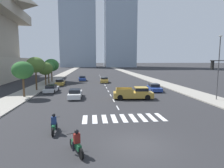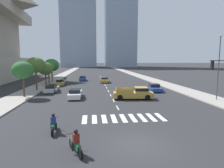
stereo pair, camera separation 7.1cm
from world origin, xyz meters
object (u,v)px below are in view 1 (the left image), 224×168
at_px(sedan_silver_1, 52,89).
at_px(street_lamp_east, 219,63).
at_px(sedan_white_0, 75,94).
at_px(street_tree_fifth, 51,65).
at_px(motorcycle_lead, 54,125).
at_px(street_tree_third, 45,69).
at_px(sedan_gold_3, 104,80).
at_px(street_tree_fourth, 48,67).
at_px(pickup_truck, 135,93).
at_px(sedan_blue_4, 154,88).
at_px(street_tree_nearest, 23,70).
at_px(sedan_blue_2, 82,78).
at_px(sedan_gold_5, 60,82).
at_px(street_tree_second, 35,65).
at_px(motorcycle_trailing, 76,144).

distance_m(sedan_silver_1, street_lamp_east, 25.89).
height_order(sedan_white_0, street_tree_fifth, street_tree_fifth).
distance_m(motorcycle_lead, sedan_white_0, 13.32).
xyz_separation_m(motorcycle_lead, street_tree_third, (-6.95, 27.94, 3.05)).
distance_m(motorcycle_lead, street_tree_fifth, 35.33).
distance_m(sedan_gold_3, street_tree_fourth, 13.41).
bearing_deg(street_tree_third, pickup_truck, -45.76).
bearing_deg(street_lamp_east, pickup_truck, 168.35).
height_order(sedan_silver_1, sedan_blue_4, sedan_blue_4).
bearing_deg(pickup_truck, street_tree_nearest, 175.79).
bearing_deg(street_tree_third, motorcycle_lead, -76.04).
distance_m(sedan_silver_1, sedan_blue_4, 17.92).
distance_m(sedan_white_0, sedan_blue_2, 23.90).
height_order(pickup_truck, street_tree_fourth, street_tree_fourth).
xyz_separation_m(motorcycle_lead, sedan_gold_5, (-3.95, 28.22, 0.03)).
xyz_separation_m(sedan_white_0, sedan_silver_1, (-4.47, 5.80, -0.03)).
bearing_deg(pickup_truck, street_lamp_east, -6.14).
bearing_deg(sedan_gold_5, street_lamp_east, -130.93).
bearing_deg(sedan_blue_4, street_tree_fifth, -122.72).
xyz_separation_m(motorcycle_lead, street_tree_fourth, (-6.95, 30.90, 3.29)).
bearing_deg(sedan_gold_3, sedan_blue_2, -128.40).
distance_m(pickup_truck, sedan_gold_5, 20.94).
distance_m(sedan_blue_4, street_tree_third, 23.18).
relative_size(street_tree_nearest, street_tree_fourth, 1.03).
distance_m(motorcycle_lead, sedan_gold_5, 28.49).
xyz_separation_m(sedan_gold_5, street_lamp_east, (23.56, -18.75, 4.39)).
distance_m(sedan_gold_5, street_tree_nearest, 14.54).
distance_m(motorcycle_lead, street_tree_nearest, 16.33).
relative_size(sedan_blue_4, street_tree_fifth, 0.87).
xyz_separation_m(sedan_gold_3, street_lamp_east, (13.61, -22.64, 4.40)).
bearing_deg(street_tree_fifth, sedan_blue_4, -37.82).
bearing_deg(sedan_white_0, sedan_gold_5, 16.37).
bearing_deg(street_lamp_east, street_tree_third, 145.17).
bearing_deg(sedan_gold_3, sedan_gold_5, -64.74).
bearing_deg(sedan_blue_4, motorcycle_lead, -32.16).
height_order(sedan_white_0, street_tree_third, street_tree_third).
relative_size(sedan_blue_2, sedan_gold_3, 1.06).
bearing_deg(sedan_white_0, street_tree_second, 44.44).
bearing_deg(sedan_silver_1, street_tree_fifth, 13.29).
relative_size(street_tree_second, street_tree_third, 1.20).
xyz_separation_m(motorcycle_trailing, sedan_blue_4, (11.99, 21.77, 0.01)).
height_order(sedan_gold_5, street_tree_second, street_tree_second).
height_order(pickup_truck, street_tree_fifth, street_tree_fifth).
height_order(motorcycle_lead, sedan_silver_1, motorcycle_lead).
bearing_deg(sedan_gold_3, street_tree_fifth, -96.36).
xyz_separation_m(street_tree_nearest, street_tree_fifth, (0.00, 20.06, 0.24)).
xyz_separation_m(pickup_truck, street_tree_second, (-15.84, 9.16, 3.77)).
height_order(motorcycle_lead, street_tree_third, street_tree_third).
relative_size(sedan_gold_3, sedan_gold_5, 0.97).
height_order(motorcycle_lead, sedan_blue_2, motorcycle_lead).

